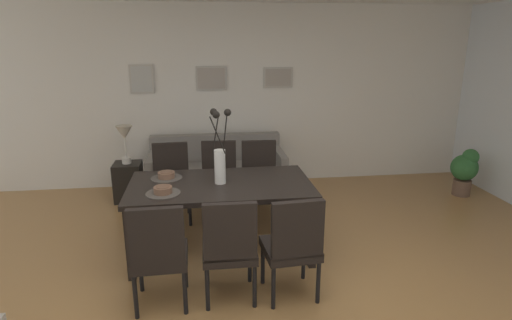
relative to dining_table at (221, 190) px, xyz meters
name	(u,v)px	position (x,y,z in m)	size (l,w,h in m)	color
ground_plane	(263,308)	(0.28, -1.03, -0.67)	(9.00, 9.00, 0.00)	#A87A47
back_wall_panel	(231,97)	(0.28, 2.22, 0.63)	(9.00, 0.10, 2.60)	silver
dining_table	(221,190)	(0.00, 0.00, 0.00)	(1.80, 1.00, 0.74)	black
dining_chair_near_left	(159,251)	(-0.53, -0.90, -0.16)	(0.45, 0.45, 0.92)	black
dining_chair_near_right	(172,178)	(-0.54, 0.91, -0.16)	(0.47, 0.47, 0.92)	black
dining_chair_far_left	(230,245)	(0.02, -0.88, -0.16)	(0.45, 0.45, 0.92)	black
dining_chair_far_right	(219,176)	(0.03, 0.93, -0.16)	(0.47, 0.47, 0.92)	black
dining_chair_mid_left	(293,243)	(0.54, -0.91, -0.16)	(0.47, 0.47, 0.92)	black
dining_chair_mid_right	(260,175)	(0.52, 0.88, -0.16)	(0.46, 0.46, 0.92)	black
centerpiece_vase	(220,156)	(0.00, 0.00, 0.36)	(0.21, 0.23, 0.73)	white
placemat_near_left	(163,193)	(-0.54, -0.22, 0.08)	(0.32, 0.32, 0.01)	#4C4742
bowl_near_left	(163,189)	(-0.54, -0.22, 0.11)	(0.17, 0.17, 0.07)	brown
placemat_near_right	(167,178)	(-0.54, 0.22, 0.08)	(0.32, 0.32, 0.01)	#4C4742
bowl_near_right	(166,174)	(-0.54, 0.22, 0.11)	(0.17, 0.17, 0.07)	brown
sofa	(217,175)	(0.03, 1.67, -0.39)	(1.85, 0.84, 0.80)	gray
side_table	(129,182)	(-1.17, 1.60, -0.41)	(0.36, 0.36, 0.52)	black
table_lamp	(124,136)	(-1.17, 1.60, 0.23)	(0.22, 0.22, 0.51)	beige
framed_picture_left	(142,79)	(-0.97, 2.15, 0.91)	(0.33, 0.03, 0.40)	#B2ADA3
framed_picture_center	(211,78)	(0.00, 2.15, 0.91)	(0.44, 0.03, 0.34)	#B2ADA3
framed_picture_right	(278,77)	(0.97, 2.15, 0.91)	(0.42, 0.03, 0.29)	#B2ADA3
potted_plant	(465,170)	(3.44, 1.18, -0.29)	(0.36, 0.36, 0.67)	brown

